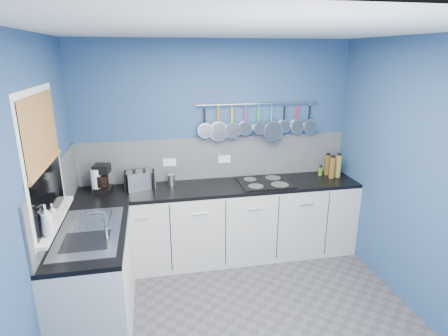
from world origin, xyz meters
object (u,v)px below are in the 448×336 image
object	(u,v)px
coffee_maker	(102,179)
canister	(171,180)
soap_bottle_a	(47,220)
hob	(265,182)
paper_towel	(97,181)
soap_bottle_b	(53,215)
toaster	(140,180)

from	to	relation	value
coffee_maker	canister	distance (m)	0.75
soap_bottle_a	hob	size ratio (longest dim) A/B	0.41
paper_towel	canister	bearing A→B (deg)	6.18
paper_towel	hob	bearing A→B (deg)	-1.91
paper_towel	canister	world-z (taller)	paper_towel
soap_bottle_a	soap_bottle_b	xyz separation A→B (m)	(0.00, 0.18, -0.03)
toaster	canister	size ratio (longest dim) A/B	2.45
soap_bottle_b	coffee_maker	world-z (taller)	soap_bottle_b
soap_bottle_b	coffee_maker	xyz separation A→B (m)	(0.25, 1.09, -0.09)
coffee_maker	toaster	bearing A→B (deg)	16.00
soap_bottle_b	hob	xyz separation A→B (m)	(2.05, 1.02, -0.23)
hob	soap_bottle_b	bearing A→B (deg)	-153.58
soap_bottle_a	paper_towel	bearing A→B (deg)	81.43
coffee_maker	canister	size ratio (longest dim) A/B	2.43
toaster	hob	world-z (taller)	toaster
coffee_maker	toaster	world-z (taller)	coffee_maker
soap_bottle_a	soap_bottle_b	world-z (taller)	soap_bottle_a
hob	paper_towel	bearing A→B (deg)	178.09
soap_bottle_b	paper_towel	world-z (taller)	soap_bottle_b
soap_bottle_b	paper_towel	size ratio (longest dim) A/B	0.64
canister	hob	bearing A→B (deg)	-7.89
soap_bottle_b	toaster	distance (m)	1.30
soap_bottle_a	soap_bottle_b	size ratio (longest dim) A/B	1.39
coffee_maker	hob	distance (m)	1.81
toaster	canister	bearing A→B (deg)	-10.90
paper_towel	canister	xyz separation A→B (m)	(0.79, 0.09, -0.07)
soap_bottle_b	soap_bottle_a	bearing A→B (deg)	-90.00
coffee_maker	hob	bearing A→B (deg)	8.87
soap_bottle_a	canister	xyz separation A→B (m)	(0.98, 1.35, -0.21)
soap_bottle_b	paper_towel	xyz separation A→B (m)	(0.19, 1.08, -0.10)
soap_bottle_a	paper_towel	distance (m)	1.28
soap_bottle_a	paper_towel	world-z (taller)	soap_bottle_a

